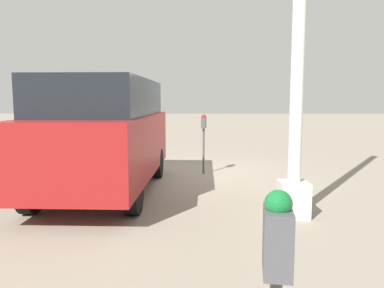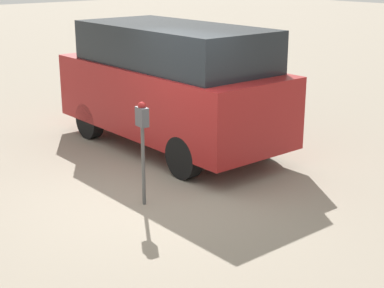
{
  "view_description": "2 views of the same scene",
  "coord_description": "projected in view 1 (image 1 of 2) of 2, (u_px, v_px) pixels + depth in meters",
  "views": [
    {
      "loc": [
        8.79,
        0.25,
        1.81
      ],
      "look_at": [
        -0.54,
        0.14,
        0.7
      ],
      "focal_mm": 35.0,
      "sensor_mm": 36.0,
      "label": 1
    },
    {
      "loc": [
        -6.37,
        4.92,
        3.22
      ],
      "look_at": [
        -0.45,
        -0.26,
        0.79
      ],
      "focal_mm": 55.0,
      "sensor_mm": 36.0,
      "label": 2
    }
  ],
  "objects": [
    {
      "name": "lamp_post",
      "position": [
        299.0,
        39.0,
        5.52
      ],
      "size": [
        0.44,
        0.44,
        6.93
      ],
      "color": "beige",
      "rests_on": "ground"
    },
    {
      "name": "ground_plane",
      "position": [
        186.0,
        176.0,
        8.94
      ],
      "size": [
        80.0,
        80.0,
        0.0
      ],
      "primitive_type": "plane",
      "color": "gray"
    },
    {
      "name": "parking_meter_far",
      "position": [
        276.0,
        284.0,
        1.49
      ],
      "size": [
        0.21,
        0.14,
        1.46
      ],
      "rotation": [
        0.0,
        0.0,
        -0.15
      ],
      "color": "#4C4C4C",
      "rests_on": "ground"
    },
    {
      "name": "parking_meter_near",
      "position": [
        204.0,
        130.0,
        9.04
      ],
      "size": [
        0.21,
        0.14,
        1.46
      ],
      "rotation": [
        0.0,
        0.0,
        -0.15
      ],
      "color": "#4C4C4C",
      "rests_on": "ground"
    },
    {
      "name": "parked_van",
      "position": [
        105.0,
        132.0,
        7.27
      ],
      "size": [
        4.66,
        2.0,
        2.2
      ],
      "rotation": [
        0.0,
        0.0,
        -0.03
      ],
      "color": "maroon",
      "rests_on": "ground"
    },
    {
      "name": "car_distant",
      "position": [
        83.0,
        120.0,
        19.9
      ],
      "size": [
        4.59,
        2.08,
        1.37
      ],
      "rotation": [
        0.0,
        0.0,
        3.08
      ],
      "color": "#B7B2A8",
      "rests_on": "ground"
    }
  ]
}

